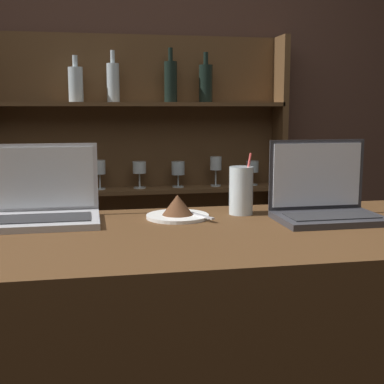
{
  "coord_description": "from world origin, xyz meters",
  "views": [
    {
      "loc": [
        -0.16,
        -1.01,
        1.37
      ],
      "look_at": [
        0.11,
        0.37,
        1.14
      ],
      "focal_mm": 50.0,
      "sensor_mm": 36.0,
      "label": 1
    }
  ],
  "objects_px": {
    "laptop_far": "(325,201)",
    "cake_plate": "(178,210)",
    "laptop_near": "(42,205)",
    "water_glass": "(241,190)"
  },
  "relations": [
    {
      "from": "cake_plate",
      "to": "water_glass",
      "type": "relative_size",
      "value": 0.99
    },
    {
      "from": "cake_plate",
      "to": "water_glass",
      "type": "xyz_separation_m",
      "value": [
        0.2,
        0.02,
        0.05
      ]
    },
    {
      "from": "laptop_near",
      "to": "cake_plate",
      "type": "bearing_deg",
      "value": -3.8
    },
    {
      "from": "cake_plate",
      "to": "laptop_far",
      "type": "bearing_deg",
      "value": -12.87
    },
    {
      "from": "cake_plate",
      "to": "laptop_near",
      "type": "bearing_deg",
      "value": 176.2
    },
    {
      "from": "laptop_far",
      "to": "cake_plate",
      "type": "xyz_separation_m",
      "value": [
        -0.42,
        0.1,
        -0.03
      ]
    },
    {
      "from": "laptop_near",
      "to": "water_glass",
      "type": "xyz_separation_m",
      "value": [
        0.59,
        -0.0,
        0.03
      ]
    },
    {
      "from": "laptop_near",
      "to": "water_glass",
      "type": "height_order",
      "value": "laptop_near"
    },
    {
      "from": "laptop_far",
      "to": "cake_plate",
      "type": "height_order",
      "value": "laptop_far"
    },
    {
      "from": "water_glass",
      "to": "laptop_far",
      "type": "bearing_deg",
      "value": -28.3
    }
  ]
}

